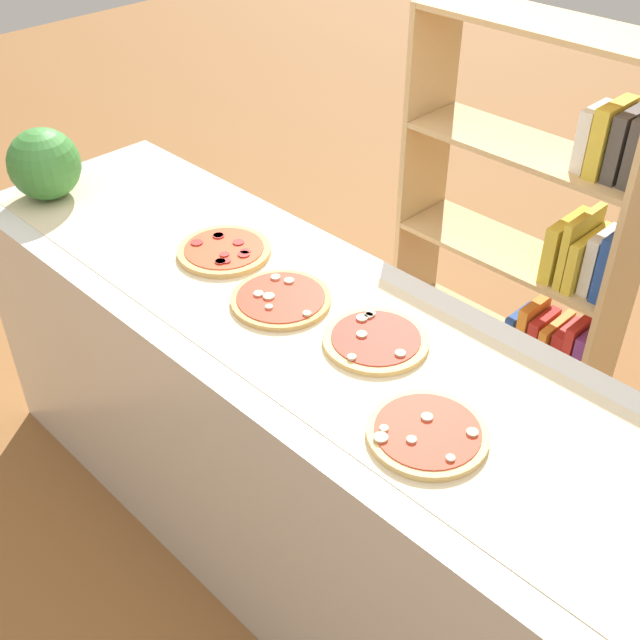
% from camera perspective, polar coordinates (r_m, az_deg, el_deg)
% --- Properties ---
extents(ground_plane, '(12.00, 12.00, 0.00)m').
position_cam_1_polar(ground_plane, '(2.73, 0.00, -16.44)').
color(ground_plane, brown).
extents(counter, '(2.59, 0.71, 0.94)m').
position_cam_1_polar(counter, '(2.36, 0.00, -9.59)').
color(counter, beige).
rests_on(counter, ground_plane).
extents(parchment_paper, '(2.43, 0.55, 0.00)m').
position_cam_1_polar(parchment_paper, '(2.05, 0.00, -0.43)').
color(parchment_paper, beige).
rests_on(parchment_paper, counter).
extents(pizza_pepperoni_0, '(0.28, 0.28, 0.02)m').
position_cam_1_polar(pizza_pepperoni_0, '(2.35, -6.95, 5.01)').
color(pizza_pepperoni_0, tan).
rests_on(pizza_pepperoni_0, parchment_paper).
extents(pizza_mushroom_1, '(0.27, 0.27, 0.02)m').
position_cam_1_polar(pizza_mushroom_1, '(2.13, -2.84, 1.53)').
color(pizza_mushroom_1, tan).
rests_on(pizza_mushroom_1, parchment_paper).
extents(pizza_mushroom_2, '(0.27, 0.27, 0.02)m').
position_cam_1_polar(pizza_mushroom_2, '(1.99, 4.06, -1.43)').
color(pizza_mushroom_2, '#DBB26B').
rests_on(pizza_mushroom_2, parchment_paper).
extents(pizza_mushroom_3, '(0.27, 0.27, 0.02)m').
position_cam_1_polar(pizza_mushroom_3, '(1.75, 7.78, -8.11)').
color(pizza_mushroom_3, '#DBB26B').
rests_on(pizza_mushroom_3, parchment_paper).
extents(watermelon, '(0.24, 0.24, 0.24)m').
position_cam_1_polar(watermelon, '(2.75, -19.34, 10.61)').
color(watermelon, '#387A33').
rests_on(watermelon, counter).
extents(bookshelf, '(0.81, 0.26, 1.53)m').
position_cam_1_polar(bookshelf, '(2.74, 15.51, 2.76)').
color(bookshelf, tan).
rests_on(bookshelf, ground_plane).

